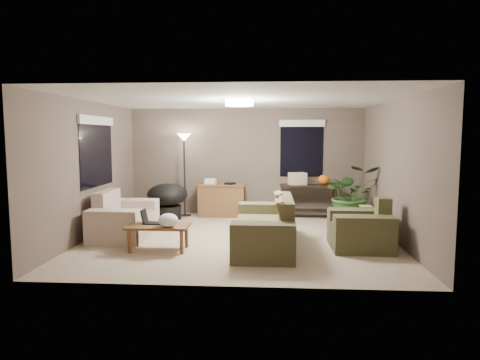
# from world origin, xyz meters

# --- Properties ---
(room_shell) EXTENTS (5.50, 5.50, 5.50)m
(room_shell) POSITION_xyz_m (0.00, 0.00, 1.25)
(room_shell) COLOR tan
(room_shell) RESTS_ON ground
(main_sofa) EXTENTS (0.95, 2.20, 0.85)m
(main_sofa) POSITION_xyz_m (0.49, -0.58, 0.29)
(main_sofa) COLOR #4A472C
(main_sofa) RESTS_ON ground
(throw_pillows) EXTENTS (0.27, 1.36, 0.47)m
(throw_pillows) POSITION_xyz_m (0.75, -0.58, 0.65)
(throw_pillows) COLOR #8C7251
(throw_pillows) RESTS_ON main_sofa
(loveseat) EXTENTS (0.90, 1.60, 0.85)m
(loveseat) POSITION_xyz_m (-2.17, 0.04, 0.30)
(loveseat) COLOR beige
(loveseat) RESTS_ON ground
(armchair) EXTENTS (0.95, 1.00, 0.85)m
(armchair) POSITION_xyz_m (2.06, -0.55, 0.30)
(armchair) COLOR #48472B
(armchair) RESTS_ON ground
(coffee_table) EXTENTS (1.00, 0.55, 0.42)m
(coffee_table) POSITION_xyz_m (-1.26, -0.89, 0.36)
(coffee_table) COLOR brown
(coffee_table) RESTS_ON ground
(laptop) EXTENTS (0.37, 0.26, 0.24)m
(laptop) POSITION_xyz_m (-1.43, -0.79, 0.48)
(laptop) COLOR black
(laptop) RESTS_ON coffee_table
(plastic_bag) EXTENTS (0.32, 0.29, 0.22)m
(plastic_bag) POSITION_xyz_m (-1.06, -1.04, 0.53)
(plastic_bag) COLOR white
(plastic_bag) RESTS_ON coffee_table
(desk) EXTENTS (1.10, 0.50, 0.75)m
(desk) POSITION_xyz_m (-0.55, 2.13, 0.38)
(desk) COLOR brown
(desk) RESTS_ON ground
(desk_papers) EXTENTS (0.71, 0.30, 0.12)m
(desk_papers) POSITION_xyz_m (-0.71, 2.12, 0.80)
(desk_papers) COLOR silver
(desk_papers) RESTS_ON desk
(console_table) EXTENTS (1.30, 0.40, 0.75)m
(console_table) POSITION_xyz_m (1.44, 2.13, 0.44)
(console_table) COLOR black
(console_table) RESTS_ON ground
(pumpkin) EXTENTS (0.35, 0.35, 0.23)m
(pumpkin) POSITION_xyz_m (1.79, 2.13, 0.87)
(pumpkin) COLOR orange
(pumpkin) RESTS_ON console_table
(cardboard_box) EXTENTS (0.43, 0.37, 0.27)m
(cardboard_box) POSITION_xyz_m (1.19, 2.13, 0.89)
(cardboard_box) COLOR beige
(cardboard_box) RESTS_ON console_table
(papasan_chair) EXTENTS (0.92, 0.92, 0.80)m
(papasan_chair) POSITION_xyz_m (-1.73, 1.72, 0.47)
(papasan_chair) COLOR black
(papasan_chair) RESTS_ON ground
(floor_lamp) EXTENTS (0.32, 0.32, 1.91)m
(floor_lamp) POSITION_xyz_m (-1.42, 2.13, 1.60)
(floor_lamp) COLOR black
(floor_lamp) RESTS_ON ground
(ceiling_fixture) EXTENTS (0.50, 0.50, 0.10)m
(ceiling_fixture) POSITION_xyz_m (0.00, 0.00, 2.44)
(ceiling_fixture) COLOR white
(ceiling_fixture) RESTS_ON room_shell
(houseplant) EXTENTS (1.14, 1.26, 0.99)m
(houseplant) POSITION_xyz_m (2.29, 1.43, 0.49)
(houseplant) COLOR #2D5923
(houseplant) RESTS_ON ground
(cat_scratching_post) EXTENTS (0.32, 0.32, 0.50)m
(cat_scratching_post) POSITION_xyz_m (2.44, 0.79, 0.21)
(cat_scratching_post) COLOR tan
(cat_scratching_post) RESTS_ON ground
(window_left) EXTENTS (0.05, 1.56, 1.33)m
(window_left) POSITION_xyz_m (-2.73, 0.30, 1.78)
(window_left) COLOR black
(window_left) RESTS_ON room_shell
(window_back) EXTENTS (1.06, 0.05, 1.33)m
(window_back) POSITION_xyz_m (1.30, 2.48, 1.79)
(window_back) COLOR black
(window_back) RESTS_ON room_shell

